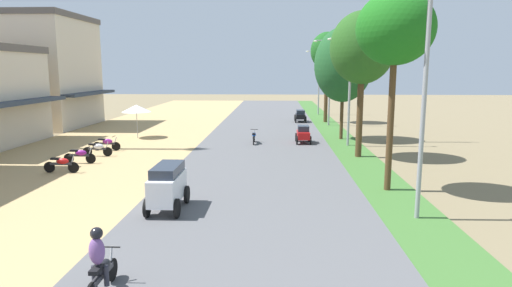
{
  "coord_description": "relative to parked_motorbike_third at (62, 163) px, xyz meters",
  "views": [
    {
      "loc": [
        0.79,
        -3.65,
        5.21
      ],
      "look_at": [
        -0.24,
        19.73,
        1.25
      ],
      "focal_mm": 30.71,
      "sensor_mm": 36.0,
      "label": 1
    }
  ],
  "objects": [
    {
      "name": "motorbike_ahead_second",
      "position": [
        6.78,
        -11.91,
        0.3
      ],
      "size": [
        0.54,
        1.8,
        1.66
      ],
      "color": "black",
      "rests_on": "road_strip"
    },
    {
      "name": "median_tree_third",
      "position": [
        15.72,
        11.69,
        5.01
      ],
      "size": [
        4.25,
        4.25,
        8.24
      ],
      "color": "#4C351E",
      "rests_on": "median_strip"
    },
    {
      "name": "parked_motorbike_fifth",
      "position": [
        0.1,
        4.3,
        0.0
      ],
      "size": [
        1.8,
        0.54,
        0.94
      ],
      "color": "black",
      "rests_on": "dirt_shoulder"
    },
    {
      "name": "parked_motorbike_fourth",
      "position": [
        -0.06,
        2.24,
        0.0
      ],
      "size": [
        1.8,
        0.54,
        0.94
      ],
      "color": "black",
      "rests_on": "dirt_shoulder"
    },
    {
      "name": "median_tree_fourth",
      "position": [
        15.75,
        22.53,
        6.39
      ],
      "size": [
        3.21,
        3.21,
        8.78
      ],
      "color": "#4C351E",
      "rests_on": "median_strip"
    },
    {
      "name": "car_van_white",
      "position": [
        6.81,
        -5.66,
        0.47
      ],
      "size": [
        1.19,
        2.41,
        1.67
      ],
      "color": "silver",
      "rests_on": "road_strip"
    },
    {
      "name": "streetlamp_farthest",
      "position": [
        15.76,
        30.09,
        3.81
      ],
      "size": [
        3.16,
        0.2,
        7.42
      ],
      "color": "gray",
      "rests_on": "median_strip"
    },
    {
      "name": "motorbike_ahead_third",
      "position": [
        9.27,
        9.3,
        0.02
      ],
      "size": [
        0.54,
        1.8,
        0.94
      ],
      "color": "black",
      "rests_on": "road_strip"
    },
    {
      "name": "car_hatchback_red",
      "position": [
        12.75,
        9.63,
        0.19
      ],
      "size": [
        1.04,
        2.0,
        1.23
      ],
      "color": "red",
      "rests_on": "road_strip"
    },
    {
      "name": "vendor_umbrella",
      "position": [
        0.21,
        11.62,
        1.75
      ],
      "size": [
        2.2,
        2.2,
        2.52
      ],
      "color": "#99999E",
      "rests_on": "dirt_shoulder"
    },
    {
      "name": "streetlamp_mid",
      "position": [
        15.76,
        8.83,
        3.78
      ],
      "size": [
        3.16,
        0.2,
        7.37
      ],
      "color": "gray",
      "rests_on": "median_strip"
    },
    {
      "name": "streetlamp_far",
      "position": [
        15.76,
        19.93,
        4.07
      ],
      "size": [
        3.16,
        0.2,
        7.94
      ],
      "color": "gray",
      "rests_on": "median_strip"
    },
    {
      "name": "shophouse_far",
      "position": [
        -10.02,
        18.51,
        4.5
      ],
      "size": [
        7.74,
        9.2,
        10.1
      ],
      "color": "beige",
      "rests_on": "ground"
    },
    {
      "name": "median_tree_nearest",
      "position": [
        15.64,
        -2.48,
        6.27
      ],
      "size": [
        3.21,
        3.21,
        8.32
      ],
      "color": "#4C351E",
      "rests_on": "median_strip"
    },
    {
      "name": "car_sedan_black",
      "position": [
        13.25,
        22.37,
        0.19
      ],
      "size": [
        1.1,
        2.26,
        1.19
      ],
      "color": "black",
      "rests_on": "road_strip"
    },
    {
      "name": "utility_pole_near",
      "position": [
        19.0,
        10.79,
        4.41
      ],
      "size": [
        1.8,
        0.2,
        9.54
      ],
      "color": "brown",
      "rests_on": "ground"
    },
    {
      "name": "median_tree_second",
      "position": [
        15.75,
        4.88,
        5.87
      ],
      "size": [
        3.72,
        3.72,
        8.5
      ],
      "color": "#4C351E",
      "rests_on": "median_strip"
    },
    {
      "name": "parked_motorbike_sixth",
      "position": [
        -0.07,
        6.17,
        0.0
      ],
      "size": [
        1.8,
        0.54,
        0.94
      ],
      "color": "black",
      "rests_on": "dirt_shoulder"
    },
    {
      "name": "parked_motorbike_third",
      "position": [
        0.0,
        0.0,
        0.0
      ],
      "size": [
        1.8,
        0.54,
        0.94
      ],
      "color": "black",
      "rests_on": "dirt_shoulder"
    },
    {
      "name": "streetlamp_near",
      "position": [
        15.76,
        -6.14,
        4.02
      ],
      "size": [
        3.16,
        0.2,
        7.83
      ],
      "color": "gray",
      "rests_on": "median_strip"
    }
  ]
}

